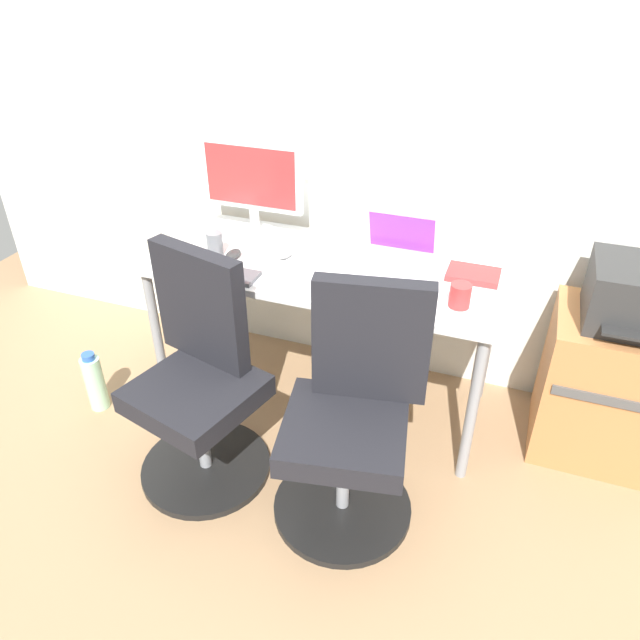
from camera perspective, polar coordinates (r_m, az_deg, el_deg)
ground_plane at (r=2.92m, az=0.34°, el=-7.41°), size 5.28×5.28×0.00m
back_wall at (r=2.69m, az=3.58°, el=20.08°), size 4.40×0.04×2.60m
desk at (r=2.55m, az=0.39°, el=4.09°), size 1.53×0.65×0.74m
office_chair_left at (r=2.38m, az=-11.58°, el=-5.89°), size 0.54×0.54×0.94m
office_chair_right at (r=2.17m, az=3.21°, el=-9.60°), size 0.54×0.54×0.94m
side_cabinet at (r=2.75m, az=26.35°, el=-5.87°), size 0.55×0.46×0.64m
water_bottle_on_floor at (r=2.97m, az=-21.02°, el=-5.65°), size 0.09×0.09×0.31m
desktop_monitor at (r=2.72m, az=-6.62°, el=13.22°), size 0.48×0.18×0.43m
open_laptop at (r=2.49m, az=7.40°, el=6.34°), size 0.31×0.29×0.22m
keyboard_by_monitor at (r=2.46m, az=-9.86°, el=4.56°), size 0.34×0.12×0.02m
keyboard_by_laptop at (r=2.23m, az=5.77°, el=1.73°), size 0.34×0.12×0.02m
mouse_by_monitor at (r=2.57m, az=-3.44°, el=6.44°), size 0.06×0.10×0.03m
mouse_by_laptop at (r=2.58m, az=-8.42°, el=6.34°), size 0.06×0.10×0.03m
coffee_mug at (r=2.25m, az=13.44°, el=2.32°), size 0.08×0.08×0.09m
pen_cup at (r=2.61m, az=-10.17°, el=7.29°), size 0.07×0.07×0.10m
notebook at (r=2.48m, az=14.65°, el=4.30°), size 0.21×0.15×0.03m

